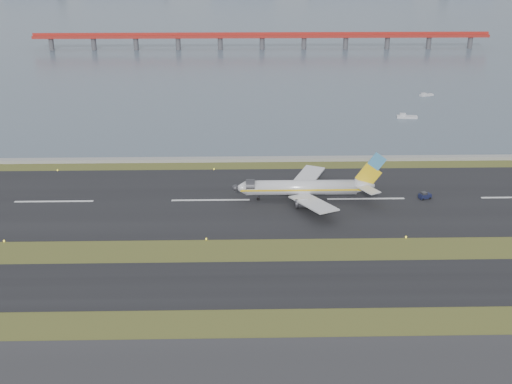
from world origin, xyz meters
TOP-DOWN VIEW (x-y plane):
  - ground at (0.00, 0.00)m, footprint 1000.00×1000.00m
  - taxiway_strip at (0.00, -12.00)m, footprint 1000.00×18.00m
  - runway_strip at (0.00, 30.00)m, footprint 1000.00×45.00m
  - seawall at (0.00, 60.00)m, footprint 1000.00×2.50m
  - bay_water at (0.00, 460.00)m, footprint 1400.00×800.00m
  - red_pier at (20.00, 250.00)m, footprint 260.00×5.00m
  - airliner at (24.70, 29.72)m, footprint 38.52×32.89m
  - pushback_tug at (55.14, 29.72)m, footprint 3.40×2.59m
  - workboat_near at (68.56, 105.37)m, footprint 7.63×3.20m
  - workboat_far at (84.74, 138.36)m, footprint 6.26×4.01m

SIDE VIEW (x-z plane):
  - ground at x=0.00m, z-range 0.00..0.00m
  - bay_water at x=0.00m, z-range -0.65..0.65m
  - taxiway_strip at x=0.00m, z-range 0.00..0.10m
  - runway_strip at x=0.00m, z-range 0.00..0.10m
  - workboat_far at x=84.74m, z-range -0.27..1.19m
  - seawall at x=0.00m, z-range 0.00..1.00m
  - workboat_near at x=68.56m, z-range -0.33..1.47m
  - pushback_tug at x=55.14m, z-range -0.03..1.90m
  - airliner at x=24.70m, z-range -2.94..9.86m
  - red_pier at x=20.00m, z-range 2.18..12.38m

